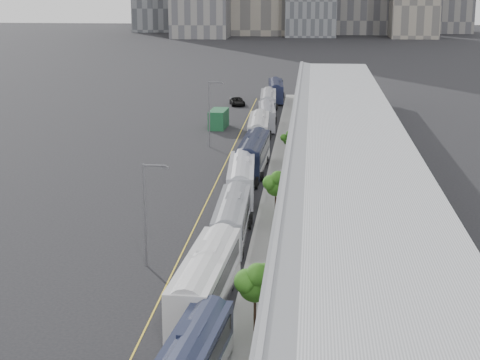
# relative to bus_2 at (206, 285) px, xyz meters

# --- Properties ---
(sidewalk) EXTENTS (10.00, 170.00, 0.12)m
(sidewalk) POSITION_rel_bus_2_xyz_m (6.95, 21.40, -1.66)
(sidewalk) COLOR gray
(sidewalk) RESTS_ON ground
(lane_line) EXTENTS (0.12, 160.00, 0.02)m
(lane_line) POSITION_rel_bus_2_xyz_m (-3.55, 21.40, -1.71)
(lane_line) COLOR gold
(lane_line) RESTS_ON ground
(depot) EXTENTS (12.45, 160.40, 7.20)m
(depot) POSITION_rel_bus_2_xyz_m (10.95, 21.40, 1.79)
(depot) COLOR gray
(depot) RESTS_ON ground
(bus_2) EXTENTS (3.58, 14.09, 4.08)m
(bus_2) POSITION_rel_bus_2_xyz_m (0.00, 0.00, 0.00)
(bus_2) COLOR silver
(bus_2) RESTS_ON ground
(bus_3) EXTENTS (2.88, 12.87, 3.75)m
(bus_3) POSITION_rel_bus_2_xyz_m (0.30, 15.13, -0.14)
(bus_3) COLOR gray
(bus_3) RESTS_ON ground
(bus_4) EXTENTS (3.50, 13.38, 3.87)m
(bus_4) POSITION_rel_bus_2_xyz_m (-0.15, 29.50, -0.09)
(bus_4) COLOR #AFB0BA
(bus_4) RESTS_ON ground
(bus_5) EXTENTS (3.19, 13.93, 4.05)m
(bus_5) POSITION_rel_bus_2_xyz_m (0.22, 41.65, -0.01)
(bus_5) COLOR black
(bus_5) RESTS_ON ground
(bus_6) EXTENTS (3.26, 13.56, 3.93)m
(bus_6) POSITION_rel_bus_2_xyz_m (-0.21, 57.34, -0.06)
(bus_6) COLOR #B4B4B6
(bus_6) RESTS_ON ground
(bus_7) EXTENTS (3.33, 12.48, 3.61)m
(bus_7) POSITION_rel_bus_2_xyz_m (0.14, 70.07, -0.20)
(bus_7) COLOR gray
(bus_7) RESTS_ON ground
(bus_8) EXTENTS (3.21, 12.97, 3.76)m
(bus_8) POSITION_rel_bus_2_xyz_m (-0.38, 84.11, -0.14)
(bus_8) COLOR #909299
(bus_8) RESTS_ON ground
(bus_9) EXTENTS (3.44, 13.24, 3.83)m
(bus_9) POSITION_rel_bus_2_xyz_m (0.22, 98.47, -0.11)
(bus_9) COLOR black
(bus_9) RESTS_ON ground
(tree_1) EXTENTS (2.20, 2.20, 4.70)m
(tree_1) POSITION_rel_bus_2_xyz_m (3.65, -3.55, 1.85)
(tree_1) COLOR black
(tree_1) RESTS_ON ground
(tree_2) EXTENTS (2.01, 2.01, 4.30)m
(tree_2) POSITION_rel_bus_2_xyz_m (3.75, 23.06, 1.55)
(tree_2) COLOR black
(tree_2) RESTS_ON ground
(tree_3) EXTENTS (1.21, 1.21, 3.59)m
(tree_3) POSITION_rel_bus_2_xyz_m (4.15, 46.69, 1.19)
(tree_3) COLOR black
(tree_3) RESTS_ON ground
(street_lamp_near) EXTENTS (2.04, 0.22, 8.36)m
(street_lamp_near) POSITION_rel_bus_2_xyz_m (-5.71, 8.16, 3.14)
(street_lamp_near) COLOR #59595E
(street_lamp_near) RESTS_ON ground
(street_lamp_far) EXTENTS (2.04, 0.22, 8.97)m
(street_lamp_far) POSITION_rel_bus_2_xyz_m (-6.58, 55.03, 3.45)
(street_lamp_far) COLOR #59595E
(street_lamp_far) RESTS_ON ground
(shipping_container) EXTENTS (2.70, 5.71, 2.83)m
(shipping_container) POSITION_rel_bus_2_xyz_m (-7.21, 69.50, -0.31)
(shipping_container) COLOR #154526
(shipping_container) RESTS_ON ground
(suv) EXTENTS (3.46, 5.58, 1.44)m
(suv) POSITION_rel_bus_2_xyz_m (-6.46, 92.52, -1.00)
(suv) COLOR black
(suv) RESTS_ON ground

